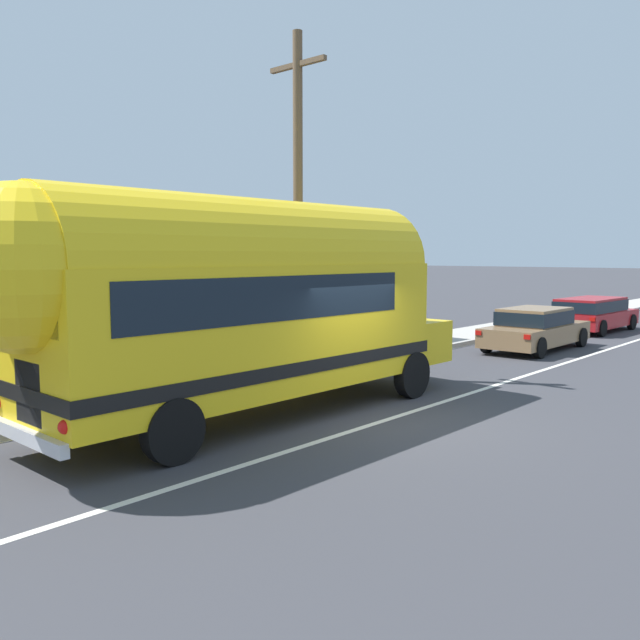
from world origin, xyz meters
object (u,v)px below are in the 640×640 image
object	(u,v)px
utility_pole	(298,201)
car_lead	(535,327)
car_second	(593,312)
painted_bus	(232,298)

from	to	relation	value
utility_pole	car_lead	bearing A→B (deg)	73.27
car_lead	utility_pole	bearing A→B (deg)	-106.73
car_lead	car_second	world-z (taller)	same
painted_bus	car_second	bearing A→B (deg)	90.62
painted_bus	car_lead	xyz separation A→B (m)	(0.19, 12.69, -1.56)
car_second	painted_bus	bearing A→B (deg)	-89.38
utility_pole	car_lead	xyz separation A→B (m)	(2.55, 8.48, -3.68)
painted_bus	car_lead	distance (m)	12.79
car_lead	car_second	bearing A→B (deg)	93.52
utility_pole	painted_bus	world-z (taller)	utility_pole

